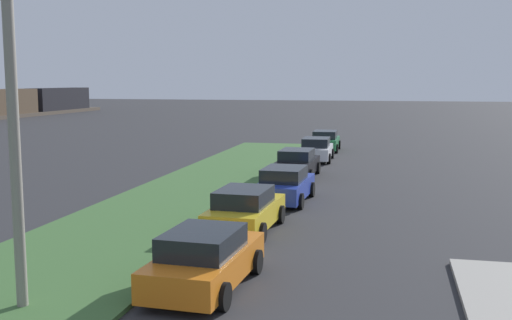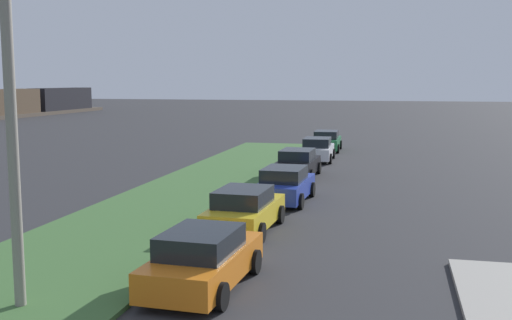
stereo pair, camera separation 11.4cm
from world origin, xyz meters
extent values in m
cube|color=#3D6633|center=(10.00, 7.28, 0.06)|extent=(60.00, 6.00, 0.12)
cube|color=orange|center=(6.67, 3.09, 0.57)|extent=(4.39, 2.02, 0.70)
cube|color=black|center=(6.47, 3.10, 1.19)|extent=(2.28, 1.71, 0.55)
cylinder|color=black|center=(8.06, 3.92, 0.32)|extent=(0.65, 0.25, 0.64)
cylinder|color=black|center=(7.97, 2.12, 0.32)|extent=(0.65, 0.25, 0.64)
cylinder|color=black|center=(5.37, 4.06, 0.32)|extent=(0.65, 0.25, 0.64)
cylinder|color=black|center=(5.28, 2.26, 0.32)|extent=(0.65, 0.25, 0.64)
cube|color=gold|center=(12.40, 3.49, 0.57)|extent=(4.37, 1.97, 0.70)
cube|color=black|center=(12.20, 3.49, 1.19)|extent=(2.26, 1.68, 0.55)
cylinder|color=black|center=(13.79, 4.33, 0.32)|extent=(0.65, 0.24, 0.64)
cylinder|color=black|center=(13.72, 2.53, 0.32)|extent=(0.65, 0.24, 0.64)
cylinder|color=black|center=(11.09, 4.44, 0.32)|extent=(0.65, 0.24, 0.64)
cylinder|color=black|center=(11.02, 2.64, 0.32)|extent=(0.65, 0.24, 0.64)
cube|color=#23389E|center=(17.62, 3.06, 0.57)|extent=(4.36, 1.94, 0.70)
cube|color=black|center=(17.42, 3.06, 1.19)|extent=(2.25, 1.67, 0.55)
cylinder|color=black|center=(19.00, 3.91, 0.32)|extent=(0.65, 0.24, 0.64)
cylinder|color=black|center=(18.94, 2.11, 0.32)|extent=(0.65, 0.24, 0.64)
cylinder|color=black|center=(16.30, 4.00, 0.32)|extent=(0.65, 0.24, 0.64)
cylinder|color=black|center=(16.24, 2.20, 0.32)|extent=(0.65, 0.24, 0.64)
cube|color=black|center=(24.32, 3.59, 0.57)|extent=(4.34, 1.89, 0.70)
cube|color=black|center=(24.12, 3.59, 1.19)|extent=(2.23, 1.65, 0.55)
cylinder|color=black|center=(25.69, 4.46, 0.32)|extent=(0.64, 0.23, 0.64)
cylinder|color=black|center=(25.65, 2.66, 0.32)|extent=(0.64, 0.23, 0.64)
cylinder|color=black|center=(22.99, 4.52, 0.32)|extent=(0.64, 0.23, 0.64)
cylinder|color=black|center=(22.95, 2.72, 0.32)|extent=(0.64, 0.23, 0.64)
cube|color=silver|center=(31.03, 3.42, 0.57)|extent=(4.35, 1.92, 0.70)
cube|color=black|center=(30.83, 3.41, 1.19)|extent=(2.24, 1.66, 0.55)
cylinder|color=black|center=(32.35, 4.35, 0.32)|extent=(0.65, 0.24, 0.64)
cylinder|color=black|center=(32.41, 2.55, 0.32)|extent=(0.65, 0.24, 0.64)
cylinder|color=black|center=(29.66, 4.28, 0.32)|extent=(0.65, 0.24, 0.64)
cylinder|color=black|center=(29.71, 2.48, 0.32)|extent=(0.65, 0.24, 0.64)
cube|color=#1E6B38|center=(36.65, 3.47, 0.57)|extent=(4.34, 1.89, 0.70)
cube|color=black|center=(36.45, 3.46, 1.19)|extent=(2.23, 1.65, 0.55)
cylinder|color=black|center=(37.98, 4.40, 0.32)|extent=(0.64, 0.23, 0.64)
cylinder|color=black|center=(38.02, 2.60, 0.32)|extent=(0.64, 0.23, 0.64)
cylinder|color=black|center=(35.28, 4.34, 0.32)|extent=(0.64, 0.23, 0.64)
cylinder|color=black|center=(35.32, 2.54, 0.32)|extent=(0.64, 0.23, 0.64)
cube|color=#473828|center=(64.82, 50.11, 2.20)|extent=(14.00, 3.00, 3.40)
cube|color=black|center=(80.02, 50.11, 2.20)|extent=(14.00, 3.00, 3.40)
cylinder|color=gray|center=(4.31, 6.56, 3.75)|extent=(0.24, 0.24, 7.50)
camera|label=1|loc=(-7.13, -1.28, 5.01)|focal=42.88mm
camera|label=2|loc=(-7.11, -1.39, 5.01)|focal=42.88mm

